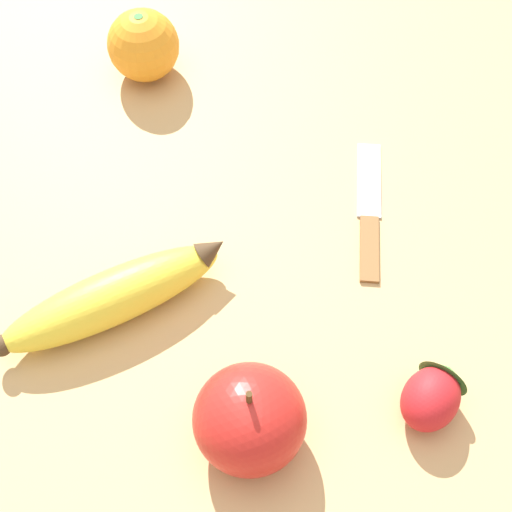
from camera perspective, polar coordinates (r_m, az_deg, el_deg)
The scene contains 6 objects.
ground_plane at distance 0.65m, azimuth -9.43°, elevation 1.73°, with size 3.00×3.00×0.00m, color tan.
banana at distance 0.59m, azimuth -11.29°, elevation -3.18°, with size 0.05×0.21×0.04m.
orange at distance 0.75m, azimuth -9.00°, elevation 16.31°, with size 0.07×0.07×0.07m.
strawberry at distance 0.56m, azimuth 13.98°, elevation -10.71°, with size 0.06×0.07×0.04m.
apple at distance 0.52m, azimuth -0.51°, elevation -12.90°, with size 0.08×0.08×0.09m.
paring_knife at distance 0.66m, azimuth 9.06°, elevation 3.40°, with size 0.14×0.10×0.01m.
Camera 1 is at (-0.36, 0.06, 0.53)m, focal length 50.00 mm.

